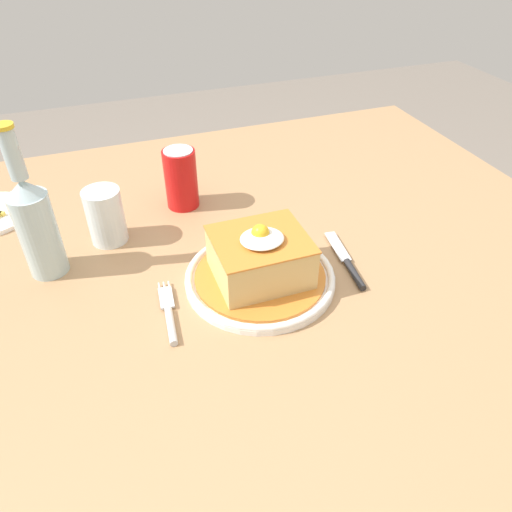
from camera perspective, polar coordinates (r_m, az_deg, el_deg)
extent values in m
plane|color=slate|center=(1.46, 0.78, -22.98)|extent=(6.00, 6.00, 0.00)
cube|color=#A87F56|center=(0.91, 1.17, -0.06)|extent=(1.25, 1.09, 0.04)
cylinder|color=#A87F56|center=(1.49, -26.03, -5.35)|extent=(0.07, 0.07, 0.70)
cylinder|color=#A87F56|center=(1.67, 12.93, 2.97)|extent=(0.07, 0.07, 0.70)
cylinder|color=white|center=(0.82, 0.48, -2.75)|extent=(0.25, 0.25, 0.01)
torus|color=white|center=(0.81, 0.48, -2.36)|extent=(0.25, 0.25, 0.01)
cylinder|color=orange|center=(0.81, 0.48, -2.32)|extent=(0.22, 0.22, 0.01)
cube|color=#DBB770|center=(0.79, 0.49, -0.18)|extent=(0.15, 0.13, 0.07)
cube|color=orange|center=(0.76, 0.51, 2.01)|extent=(0.15, 0.13, 0.00)
ellipsoid|color=white|center=(0.75, 0.71, 2.08)|extent=(0.07, 0.06, 0.01)
sphere|color=yellow|center=(0.76, 0.51, 2.72)|extent=(0.03, 0.03, 0.03)
cylinder|color=silver|center=(0.75, -10.00, -8.11)|extent=(0.02, 0.08, 0.01)
cube|color=silver|center=(0.79, -10.56, -4.86)|extent=(0.03, 0.05, 0.00)
cylinder|color=silver|center=(0.81, -10.19, -3.61)|extent=(0.01, 0.03, 0.00)
cylinder|color=silver|center=(0.81, -10.75, -3.70)|extent=(0.01, 0.03, 0.00)
cylinder|color=silver|center=(0.81, -11.31, -3.79)|extent=(0.01, 0.03, 0.00)
cylinder|color=#262628|center=(0.84, 11.56, -2.13)|extent=(0.02, 0.08, 0.01)
cube|color=silver|center=(0.90, 9.61, 1.15)|extent=(0.03, 0.09, 0.00)
cylinder|color=red|center=(1.00, -8.85, 8.99)|extent=(0.07, 0.07, 0.12)
cylinder|color=silver|center=(0.97, -9.20, 12.19)|extent=(0.06, 0.06, 0.00)
cylinder|color=#ADC6CC|center=(0.87, -24.20, 2.30)|extent=(0.06, 0.06, 0.15)
cone|color=#ADC6CC|center=(0.83, -25.72, 7.18)|extent=(0.06, 0.06, 0.03)
cylinder|color=#ADC6CC|center=(0.81, -26.83, 10.69)|extent=(0.03, 0.03, 0.08)
cylinder|color=gold|center=(0.79, -27.72, 13.42)|extent=(0.03, 0.03, 0.01)
cylinder|color=silver|center=(0.94, -17.07, 3.32)|extent=(0.06, 0.06, 0.06)
cylinder|color=silver|center=(0.93, -17.34, 4.52)|extent=(0.07, 0.07, 0.10)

